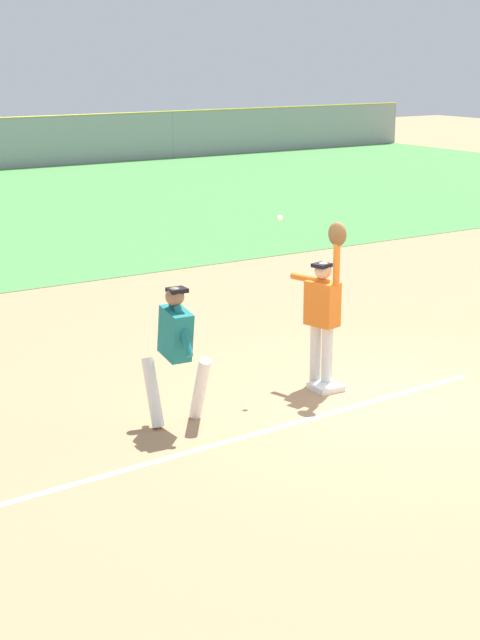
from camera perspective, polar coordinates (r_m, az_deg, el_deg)
name	(u,v)px	position (r m, az deg, el deg)	size (l,w,h in m)	color
ground_plane	(381,399)	(13.08, 8.18, -4.54)	(83.64, 83.64, 0.00)	tan
chalk_foul_line	(80,483)	(10.68, -9.25, -9.29)	(12.00, 0.10, 0.01)	white
first_base	(326,387)	(13.31, 4.99, -3.90)	(0.38, 0.38, 0.08)	white
fielder	(323,306)	(13.18, 4.86, 0.81)	(0.36, 0.89, 2.28)	silver
runner	(176,346)	(11.83, -3.75, -1.49)	(0.73, 0.85, 1.72)	white
baseball	(280,218)	(12.97, 2.31, 5.94)	(0.07, 0.07, 0.07)	white
parked_car_green	(31,139)	(44.29, -12.05, 10.22)	(4.54, 2.40, 1.25)	#1E6B33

